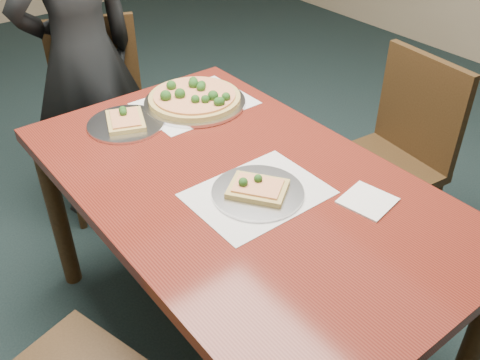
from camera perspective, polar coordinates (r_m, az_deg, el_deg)
ground at (r=2.35m, az=-0.28°, el=-11.57°), size 8.00×8.00×0.00m
dining_table at (r=1.73m, az=0.00°, el=-2.48°), size 0.90×1.50×0.75m
chair_far at (r=2.69m, az=-14.59°, el=7.73°), size 0.55×0.55×0.91m
chair_right at (r=2.34m, az=16.13°, el=2.99°), size 0.46×0.46×0.91m
diner at (r=2.50m, az=-16.51°, el=12.48°), size 0.63×0.46×1.60m
placemat_main at (r=2.12m, az=-4.83°, el=8.13°), size 0.42×0.32×0.00m
placemat_near at (r=1.61m, az=1.90°, el=-1.47°), size 0.40×0.30×0.00m
pizza_pan at (r=2.10m, az=-4.84°, el=8.68°), size 0.39×0.39×0.07m
slice_plate_near at (r=1.61m, az=1.88°, el=-1.11°), size 0.28×0.28×0.06m
slice_plate_far at (r=2.00m, az=-12.09°, el=6.07°), size 0.28×0.28×0.06m
napkin at (r=1.63m, az=13.46°, el=-2.17°), size 0.16×0.16×0.01m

